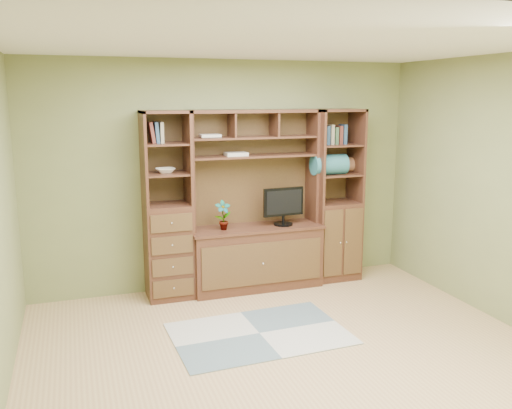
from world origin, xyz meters
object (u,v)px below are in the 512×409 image
object	(u,v)px
left_tower	(167,206)
center_hutch	(256,201)
right_tower	(335,195)
monitor	(283,199)

from	to	relation	value
left_tower	center_hutch	bearing A→B (deg)	-2.29
right_tower	monitor	bearing A→B (deg)	-173.90
center_hutch	left_tower	xyz separation A→B (m)	(-1.00, 0.04, 0.00)
center_hutch	monitor	size ratio (longest dim) A/B	3.40
center_hutch	left_tower	world-z (taller)	same
left_tower	monitor	size ratio (longest dim) A/B	3.40
left_tower	right_tower	bearing A→B (deg)	0.00
center_hutch	left_tower	size ratio (longest dim) A/B	1.00
center_hutch	right_tower	bearing A→B (deg)	2.23
center_hutch	monitor	world-z (taller)	center_hutch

